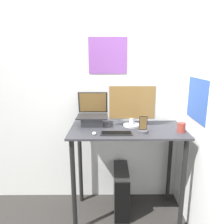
% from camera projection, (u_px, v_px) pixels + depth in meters
% --- Properties ---
extents(wall_back, '(6.00, 0.06, 2.60)m').
position_uv_depth(wall_back, '(125.00, 97.00, 2.60)').
color(wall_back, white).
rests_on(wall_back, ground_plane).
extents(wall_side_right, '(0.06, 6.00, 2.60)m').
position_uv_depth(wall_side_right, '(207.00, 111.00, 1.93)').
color(wall_side_right, white).
rests_on(wall_side_right, ground_plane).
extents(desk, '(1.20, 0.61, 1.04)m').
position_uv_depth(desk, '(127.00, 147.00, 2.34)').
color(desk, '#333338').
rests_on(desk, ground_plane).
extents(laptop, '(0.33, 0.29, 0.35)m').
position_uv_depth(laptop, '(92.00, 117.00, 2.39)').
color(laptop, '#4C4C51').
rests_on(laptop, desk).
extents(monitor, '(0.51, 0.18, 0.45)m').
position_uv_depth(monitor, '(132.00, 106.00, 2.33)').
color(monitor, silver).
rests_on(monitor, desk).
extents(keyboard, '(0.31, 0.11, 0.02)m').
position_uv_depth(keyboard, '(116.00, 133.00, 2.12)').
color(keyboard, black).
rests_on(keyboard, desk).
extents(mouse, '(0.04, 0.06, 0.03)m').
position_uv_depth(mouse, '(94.00, 133.00, 2.10)').
color(mouse, white).
rests_on(mouse, desk).
extents(cell_phone, '(0.09, 0.09, 0.17)m').
position_uv_depth(cell_phone, '(143.00, 128.00, 2.15)').
color(cell_phone, '#4C4C51').
rests_on(cell_phone, desk).
extents(computer_tower, '(0.17, 0.50, 0.52)m').
position_uv_depth(computer_tower, '(121.00, 190.00, 2.55)').
color(computer_tower, black).
rests_on(computer_tower, ground_plane).
extents(mug, '(0.08, 0.08, 0.10)m').
position_uv_depth(mug, '(181.00, 127.00, 2.17)').
color(mug, '#9E382D').
rests_on(mug, desk).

